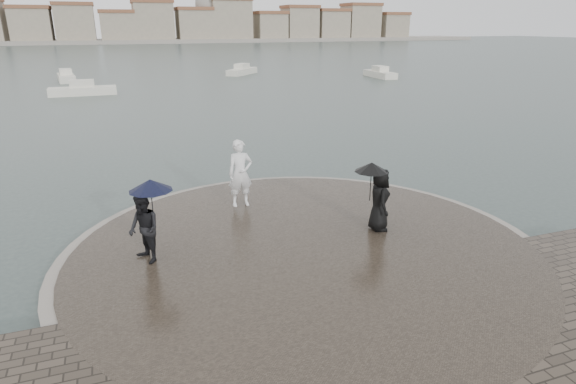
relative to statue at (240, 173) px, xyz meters
name	(u,v)px	position (x,y,z in m)	size (l,w,h in m)	color
ground	(371,336)	(0.77, -7.05, -1.42)	(400.00, 400.00, 0.00)	#2B3835
kerb_ring	(305,254)	(0.77, -3.55, -1.26)	(12.50, 12.50, 0.32)	gray
quay_tip	(305,253)	(0.77, -3.55, -1.24)	(11.90, 11.90, 0.36)	#2D261E
statue	(240,173)	(0.00, 0.00, 0.00)	(0.77, 0.51, 2.12)	white
visitor_left	(146,218)	(-3.09, -2.92, 0.05)	(1.23, 1.13, 2.04)	black
visitor_right	(378,193)	(3.08, -3.14, 0.02)	(1.10, 1.06, 1.95)	black
far_skyline	(96,25)	(-5.52, 153.66, 4.19)	(260.00, 20.00, 37.00)	gray
boats	(203,77)	(6.04, 38.96, -1.04)	(35.80, 16.36, 1.50)	silver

